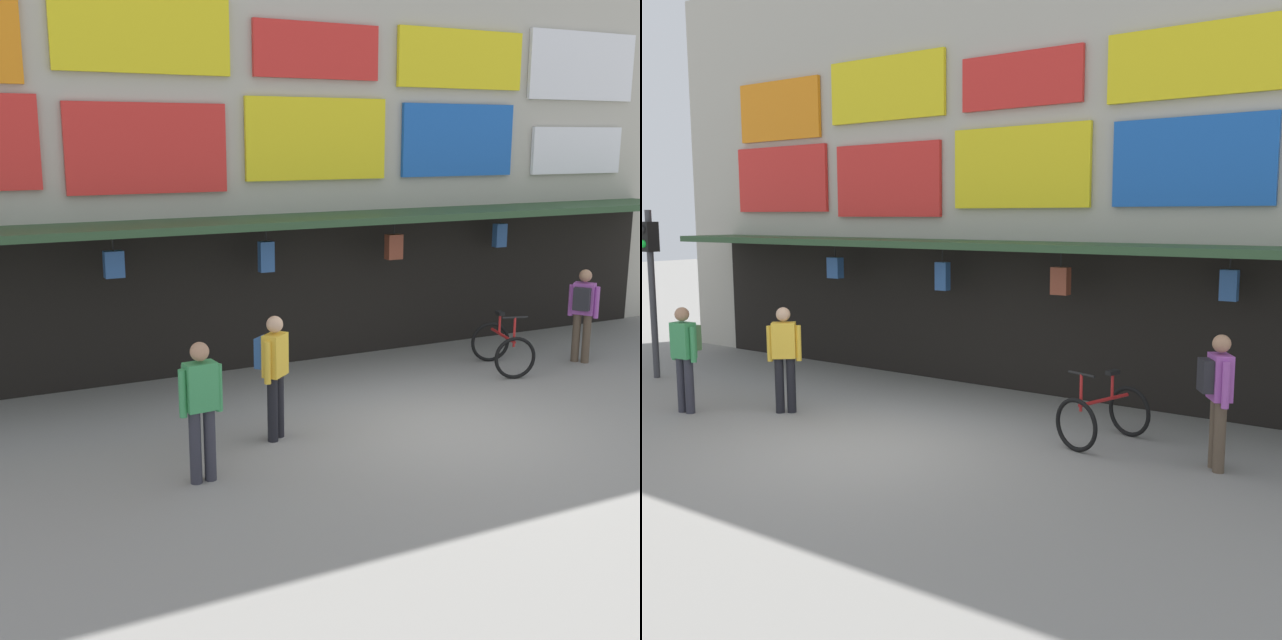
{
  "view_description": "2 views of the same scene",
  "coord_description": "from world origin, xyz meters",
  "views": [
    {
      "loc": [
        -6.26,
        -8.8,
        3.91
      ],
      "look_at": [
        -1.2,
        1.42,
        1.35
      ],
      "focal_mm": 45.35,
      "sensor_mm": 36.0,
      "label": 1
    },
    {
      "loc": [
        6.59,
        -7.42,
        3.09
      ],
      "look_at": [
        0.2,
        1.9,
        1.52
      ],
      "focal_mm": 42.27,
      "sensor_mm": 36.0,
      "label": 2
    }
  ],
  "objects": [
    {
      "name": "bicycle_parked",
      "position": [
        2.55,
        1.89,
        0.39
      ],
      "size": [
        1.02,
        1.32,
        1.05
      ],
      "color": "black",
      "rests_on": "ground"
    },
    {
      "name": "shopfront",
      "position": [
        -0.0,
        4.57,
        3.96
      ],
      "size": [
        18.0,
        2.6,
        8.0
      ],
      "color": "#B2AD9E",
      "rests_on": "ground"
    },
    {
      "name": "pedestrian_in_white",
      "position": [
        -3.57,
        -0.28,
        0.98
      ],
      "size": [
        0.53,
        0.37,
        1.68
      ],
      "color": "#2D2D38",
      "rests_on": "ground"
    },
    {
      "name": "ground_plane",
      "position": [
        0.0,
        0.0,
        0.0
      ],
      "size": [
        80.0,
        80.0,
        0.0
      ],
      "primitive_type": "plane",
      "color": "gray"
    },
    {
      "name": "pedestrian_in_red",
      "position": [
        4.12,
        1.66,
        0.98
      ],
      "size": [
        0.47,
        0.48,
        1.68
      ],
      "color": "brown",
      "rests_on": "ground"
    },
    {
      "name": "traffic_light_near",
      "position": [
        -6.29,
        0.97,
        2.14
      ],
      "size": [
        0.29,
        0.33,
        3.2
      ],
      "color": "#38383D",
      "rests_on": "ground"
    },
    {
      "name": "pedestrian_in_purple",
      "position": [
        -2.28,
        0.6,
        0.98
      ],
      "size": [
        0.48,
        0.47,
        1.68
      ],
      "color": "black",
      "rests_on": "ground"
    }
  ]
}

